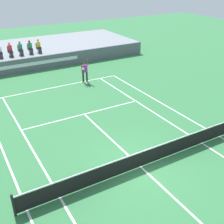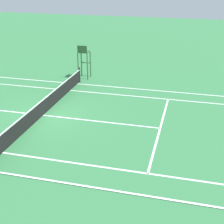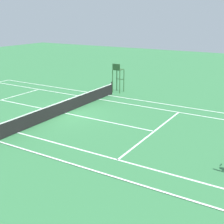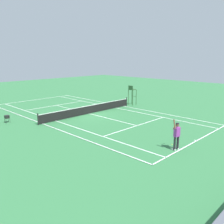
{
  "view_description": "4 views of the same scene",
  "coord_description": "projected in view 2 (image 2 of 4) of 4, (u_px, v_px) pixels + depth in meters",
  "views": [
    {
      "loc": [
        -6.68,
        -8.73,
        8.54
      ],
      "look_at": [
        0.77,
        4.09,
        1.0
      ],
      "focal_mm": 45.18,
      "sensor_mm": 36.0,
      "label": 1
    },
    {
      "loc": [
        14.99,
        7.75,
        7.49
      ],
      "look_at": [
        0.77,
        4.09,
        1.0
      ],
      "focal_mm": 52.77,
      "sensor_mm": 36.0,
      "label": 2
    },
    {
      "loc": [
        14.85,
        12.58,
        6.28
      ],
      "look_at": [
        0.77,
        4.09,
        1.0
      ],
      "focal_mm": 48.58,
      "sensor_mm": 36.0,
      "label": 3
    },
    {
      "loc": [
        15.84,
        18.89,
        5.9
      ],
      "look_at": [
        0.77,
        4.09,
        1.0
      ],
      "focal_mm": 38.21,
      "sensor_mm": 36.0,
      "label": 4
    }
  ],
  "objects": [
    {
      "name": "umpire_chair",
      "position": [
        84.0,
        57.0,
        23.61
      ],
      "size": [
        0.77,
        0.77,
        2.44
      ],
      "color": "#2D562D",
      "rests_on": "ground"
    },
    {
      "name": "court",
      "position": [
        44.0,
        115.0,
        18.07
      ],
      "size": [
        11.08,
        23.88,
        0.03
      ],
      "color": "#337542",
      "rests_on": "ground"
    },
    {
      "name": "net",
      "position": [
        43.0,
        107.0,
        17.86
      ],
      "size": [
        11.98,
        0.1,
        1.07
      ],
      "color": "black",
      "rests_on": "ground"
    },
    {
      "name": "ground_plane",
      "position": [
        44.0,
        116.0,
        18.07
      ],
      "size": [
        80.0,
        80.0,
        0.0
      ],
      "primitive_type": "plane",
      "color": "#337542"
    }
  ]
}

